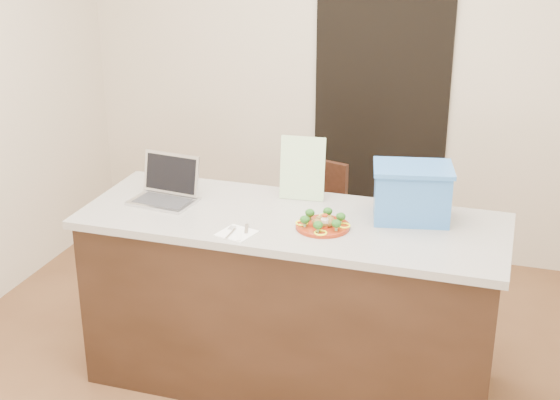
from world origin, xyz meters
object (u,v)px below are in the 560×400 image
(plate, at_px, (323,226))
(blue_box, at_px, (412,193))
(island, at_px, (291,301))
(laptop, at_px, (167,188))
(yogurt_bottle, at_px, (325,224))
(chair, at_px, (314,223))
(napkin, at_px, (237,233))

(plate, distance_m, blue_box, 0.46)
(island, height_order, laptop, laptop)
(yogurt_bottle, height_order, blue_box, blue_box)
(yogurt_bottle, distance_m, chair, 1.16)
(yogurt_bottle, bearing_deg, island, 151.79)
(napkin, bearing_deg, plate, 27.46)
(napkin, height_order, blue_box, blue_box)
(napkin, relative_size, blue_box, 0.36)
(plate, bearing_deg, island, 155.87)
(island, distance_m, laptop, 0.85)
(yogurt_bottle, distance_m, blue_box, 0.45)
(plate, relative_size, yogurt_bottle, 3.25)
(napkin, height_order, laptop, laptop)
(laptop, bearing_deg, chair, 64.56)
(island, xyz_separation_m, plate, (0.18, -0.08, 0.47))
(island, relative_size, plate, 8.10)
(island, relative_size, yogurt_bottle, 26.28)
(island, xyz_separation_m, napkin, (-0.18, -0.27, 0.46))
(laptop, bearing_deg, blue_box, 11.84)
(island, height_order, yogurt_bottle, yogurt_bottle)
(chair, bearing_deg, napkin, -77.05)
(plate, height_order, napkin, plate)
(island, distance_m, plate, 0.51)
(island, bearing_deg, plate, -24.13)
(plate, bearing_deg, blue_box, 32.06)
(island, relative_size, blue_box, 4.94)
(yogurt_bottle, xyz_separation_m, blue_box, (0.36, 0.26, 0.10))
(island, distance_m, yogurt_bottle, 0.53)
(plate, relative_size, chair, 0.29)
(island, relative_size, chair, 2.34)
(island, bearing_deg, blue_box, 15.79)
(napkin, relative_size, chair, 0.17)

